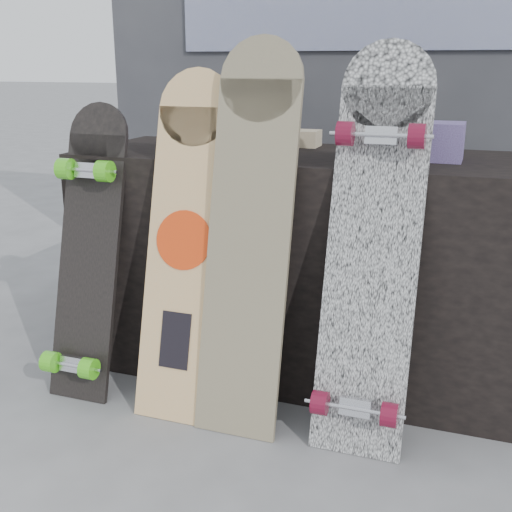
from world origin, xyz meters
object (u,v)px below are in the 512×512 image
at_px(longboard_geisha, 185,235).
at_px(longboard_cascadia, 373,241).
at_px(vendor_table, 305,264).
at_px(longboard_celtic, 250,225).
at_px(skateboard_dark, 88,248).

bearing_deg(longboard_geisha, longboard_cascadia, 1.16).
bearing_deg(longboard_geisha, vendor_table, 51.38).
relative_size(longboard_geisha, longboard_celtic, 0.92).
xyz_separation_m(vendor_table, longboard_celtic, (-0.07, -0.38, 0.23)).
distance_m(vendor_table, longboard_cascadia, 0.51).
xyz_separation_m(longboard_celtic, skateboard_dark, (-0.58, -0.00, -0.13)).
height_order(vendor_table, longboard_geisha, longboard_geisha).
bearing_deg(vendor_table, skateboard_dark, -149.68).
bearing_deg(vendor_table, longboard_celtic, -100.71).
relative_size(vendor_table, longboard_celtic, 1.35).
height_order(longboard_geisha, skateboard_dark, longboard_geisha).
bearing_deg(vendor_table, longboard_geisha, -128.62).
relative_size(longboard_celtic, skateboard_dark, 1.21).
height_order(vendor_table, longboard_celtic, longboard_celtic).
distance_m(longboard_geisha, skateboard_dark, 0.37).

